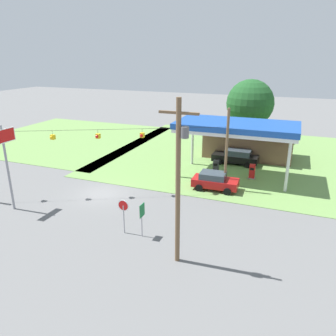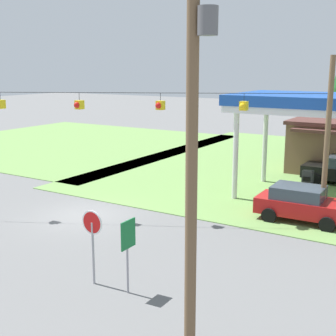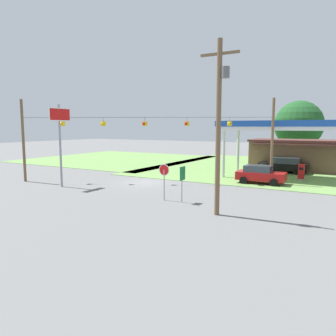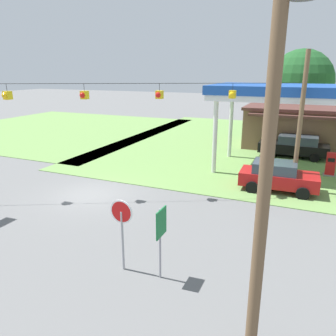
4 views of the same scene
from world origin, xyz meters
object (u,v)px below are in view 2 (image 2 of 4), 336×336
Objects in this scene: fuel_pump_near at (307,185)px; utility_pole_main at (194,137)px; car_at_pumps_front at (302,203)px; stop_sign_roadside at (92,231)px; route_sign at (128,242)px.

utility_pole_main is at bearing -84.76° from fuel_pump_near.
fuel_pump_near is 0.36× the size of car_at_pumps_front.
utility_pole_main is (4.54, -1.67, 3.61)m from stop_sign_roadside.
utility_pole_main reaches higher than route_sign.
fuel_pump_near is at bearing 95.24° from utility_pole_main.
stop_sign_roadside is at bearing -113.54° from car_at_pumps_front.
route_sign is (-2.60, -9.81, 0.86)m from car_at_pumps_front.
utility_pole_main is (0.58, -11.55, 4.57)m from car_at_pumps_front.
route_sign is (-1.75, -13.86, 0.99)m from fuel_pump_near.
car_at_pumps_front is at bearing 92.87° from utility_pole_main.
route_sign is at bearing 151.38° from utility_pole_main.
stop_sign_roadside is (-3.96, -9.88, 0.96)m from car_at_pumps_front.
route_sign reaches higher than fuel_pump_near.
fuel_pump_near is 14.31m from stop_sign_roadside.
car_at_pumps_front is (0.85, -4.05, 0.14)m from fuel_pump_near.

